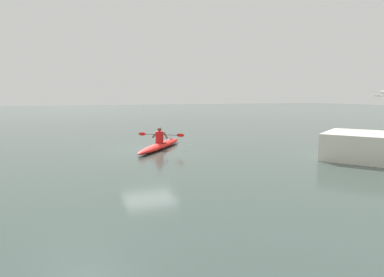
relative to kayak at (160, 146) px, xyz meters
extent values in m
plane|color=#384742|center=(0.63, 0.20, -0.15)|extent=(160.00, 160.00, 0.00)
ellipsoid|color=red|center=(0.00, 0.00, 0.00)|extent=(3.66, 4.49, 0.30)
torus|color=black|center=(-0.03, -0.05, 0.13)|extent=(0.81, 0.81, 0.04)
cylinder|color=black|center=(-0.95, -1.23, 0.14)|extent=(0.18, 0.18, 0.02)
cylinder|color=red|center=(0.06, 0.08, 0.43)|extent=(0.39, 0.39, 0.57)
sphere|color=brown|center=(0.06, 0.08, 0.83)|extent=(0.21, 0.21, 0.21)
cylinder|color=black|center=(-0.06, -0.08, 0.54)|extent=(1.64, 1.27, 0.03)
ellipsoid|color=red|center=(0.75, -0.70, 0.54)|extent=(0.34, 0.28, 0.17)
ellipsoid|color=red|center=(-0.87, 0.54, 0.54)|extent=(0.34, 0.28, 0.17)
cylinder|color=brown|center=(0.25, -0.17, 0.52)|extent=(0.32, 0.15, 0.34)
cylinder|color=brown|center=(-0.22, 0.19, 0.52)|extent=(0.20, 0.30, 0.34)
camera|label=1|loc=(4.59, 16.04, 2.48)|focal=31.51mm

